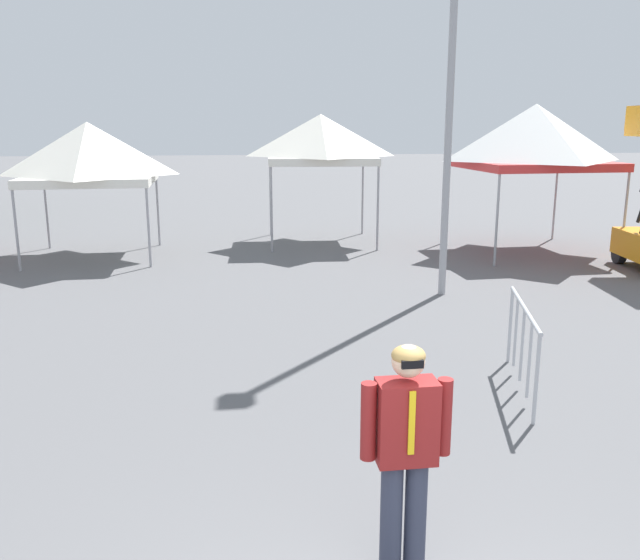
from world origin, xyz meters
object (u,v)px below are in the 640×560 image
(canopy_tent_behind_left, at_px, (89,153))
(crowd_barrier_near_person, at_px, (523,332))
(canopy_tent_behind_center, at_px, (534,137))
(light_pole_near_lift, at_px, (453,19))
(person_foreground, at_px, (406,446))
(canopy_tent_center, at_px, (321,139))

(canopy_tent_behind_left, relative_size, crowd_barrier_near_person, 1.61)
(canopy_tent_behind_left, bearing_deg, canopy_tent_behind_center, -3.11)
(canopy_tent_behind_left, xyz_separation_m, light_pole_near_lift, (7.43, -4.67, 2.50))
(canopy_tent_behind_center, bearing_deg, person_foreground, -117.77)
(canopy_tent_center, relative_size, person_foreground, 1.96)
(person_foreground, distance_m, light_pole_near_lift, 9.38)
(canopy_tent_behind_center, xyz_separation_m, crowd_barrier_near_person, (-4.04, -8.83, -2.18))
(canopy_tent_behind_left, relative_size, canopy_tent_center, 0.94)
(canopy_tent_behind_left, bearing_deg, light_pole_near_lift, -32.14)
(canopy_tent_behind_center, bearing_deg, light_pole_near_lift, -131.13)
(canopy_tent_behind_left, xyz_separation_m, person_foreground, (4.62, -12.67, -1.52))
(canopy_tent_center, bearing_deg, person_foreground, -94.84)
(person_foreground, bearing_deg, light_pole_near_lift, 70.70)
(canopy_tent_center, xyz_separation_m, canopy_tent_behind_center, (5.16, -2.01, 0.09))
(person_foreground, bearing_deg, canopy_tent_behind_center, 62.23)
(canopy_tent_behind_center, distance_m, light_pole_near_lift, 5.81)
(canopy_tent_center, distance_m, crowd_barrier_near_person, 11.10)
(canopy_tent_behind_center, relative_size, person_foreground, 2.10)
(canopy_tent_behind_left, bearing_deg, person_foreground, -69.95)
(canopy_tent_center, height_order, crowd_barrier_near_person, canopy_tent_center)
(canopy_tent_behind_center, distance_m, person_foreground, 13.77)
(light_pole_near_lift, distance_m, crowd_barrier_near_person, 6.44)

